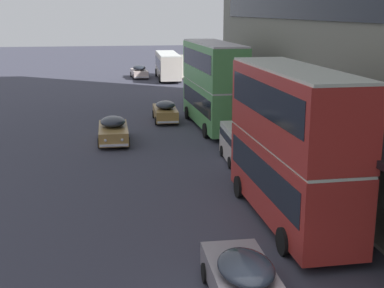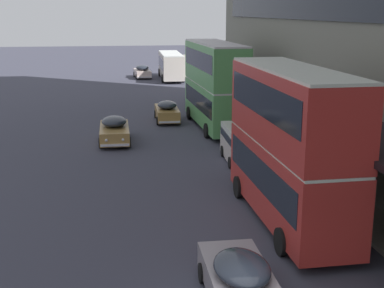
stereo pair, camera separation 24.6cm
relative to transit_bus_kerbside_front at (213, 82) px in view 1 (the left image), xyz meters
The scene contains 9 objects.
transit_bus_kerbside_front is the anchor object (origin of this frame).
transit_bus_kerbside_rear 28.59m from the transit_bus_kerbside_front, 90.04° to the left, with size 2.91×9.97×3.24m.
transit_bus_kerbside_far 18.20m from the transit_bus_kerbside_front, 91.60° to the right, with size 2.79×9.46×6.28m.
sedan_trailing_mid 4.92m from the transit_bus_kerbside_front, 139.44° to the left, with size 1.87×4.42×1.62m.
sedan_lead_mid 8.45m from the transit_bus_kerbside_front, 154.95° to the right, with size 2.00×4.73×1.67m.
sedan_trailing_near 24.50m from the transit_bus_kerbside_front, 99.14° to the right, with size 2.00×4.63×1.53m.
sedan_oncoming_front 30.80m from the transit_bus_kerbside_front, 96.48° to the left, with size 2.14×4.87×1.65m.
vw_van 9.38m from the transit_bus_kerbside_front, 91.25° to the right, with size 2.03×4.61×1.96m.
fire_hydrant 11.83m from the transit_bus_kerbside_front, 77.12° to the right, with size 0.20×0.40×0.70m.
Camera 1 is at (-3.45, -12.09, 8.41)m, focal length 50.00 mm.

